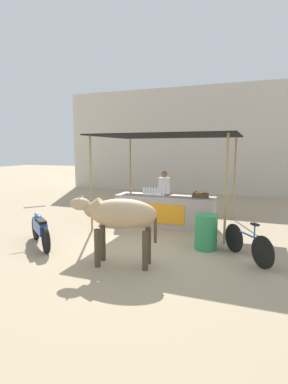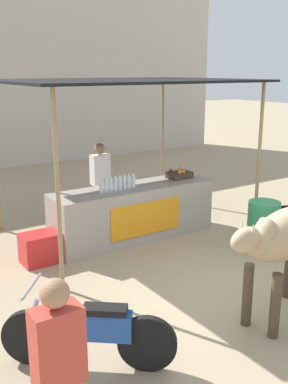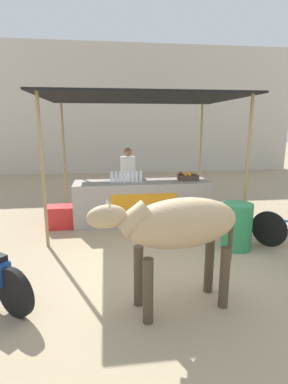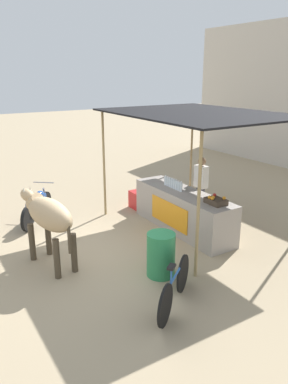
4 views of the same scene
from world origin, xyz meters
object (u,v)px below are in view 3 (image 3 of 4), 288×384
stall_counter (142,202)px  vendor_behind_counter (128,180)px  cooler_box (61,217)px  cow (177,227)px  fruit_crate (188,177)px  water_barrel (237,226)px

stall_counter → vendor_behind_counter: bearing=108.7°
cooler_box → cow: 3.73m
stall_counter → vendor_behind_counter: vendor_behind_counter is taller
stall_counter → cooler_box: 1.81m
stall_counter → cow: (0.02, -3.26, 0.55)m
fruit_crate → cooler_box: 2.96m
stall_counter → cow: bearing=-89.7°
water_barrel → stall_counter: bearing=132.2°
stall_counter → cooler_box: bearing=-176.9°
stall_counter → water_barrel: size_ratio=3.58×
water_barrel → cow: 2.27m
vendor_behind_counter → stall_counter: bearing=-71.3°
vendor_behind_counter → fruit_crate: bearing=-28.1°
cooler_box → cow: cow is taller
vendor_behind_counter → water_barrel: vendor_behind_counter is taller
water_barrel → cow: cow is taller
stall_counter → fruit_crate: (1.06, 0.05, 0.55)m
cow → water_barrel: bearing=47.0°
vendor_behind_counter → cooler_box: vendor_behind_counter is taller
cooler_box → cow: bearing=-60.2°
stall_counter → water_barrel: bearing=-47.8°
vendor_behind_counter → cow: bearing=-86.1°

